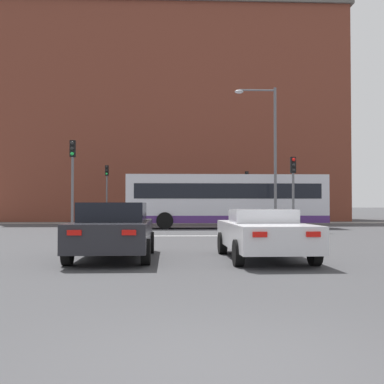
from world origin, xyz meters
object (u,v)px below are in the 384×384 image
(car_saloon_left, at_px, (114,230))
(street_lamp_junction, at_px, (269,144))
(car_roadster_right, at_px, (263,233))
(bus_crossing_lead, at_px, (226,200))
(traffic_light_far_right, at_px, (247,188))
(traffic_light_near_right, at_px, (293,182))
(pedestrian_walking_west, at_px, (252,210))
(traffic_light_far_left, at_px, (107,185))
(traffic_light_near_left, at_px, (72,172))
(pedestrian_walking_east, at_px, (100,211))
(pedestrian_waiting, at_px, (253,210))

(car_saloon_left, xyz_separation_m, street_lamp_junction, (7.12, 14.15, 4.16))
(car_roadster_right, distance_m, bus_crossing_lead, 16.75)
(car_saloon_left, xyz_separation_m, bus_crossing_lead, (4.93, 16.43, 0.97))
(traffic_light_far_right, height_order, traffic_light_near_right, traffic_light_far_right)
(pedestrian_walking_west, bearing_deg, street_lamp_junction, 13.19)
(car_saloon_left, height_order, traffic_light_far_left, traffic_light_far_left)
(car_saloon_left, xyz_separation_m, traffic_light_far_left, (-3.37, 23.87, 2.20))
(traffic_light_near_left, distance_m, pedestrian_walking_east, 14.70)
(bus_crossing_lead, bearing_deg, traffic_light_near_right, -155.47)
(pedestrian_waiting, bearing_deg, bus_crossing_lead, 88.24)
(car_roadster_right, xyz_separation_m, pedestrian_walking_west, (3.79, 24.29, 0.36))
(traffic_light_near_left, height_order, pedestrian_walking_east, traffic_light_near_left)
(pedestrian_walking_west, bearing_deg, traffic_light_near_right, 16.36)
(traffic_light_far_left, xyz_separation_m, street_lamp_junction, (10.49, -9.72, 1.97))
(car_roadster_right, relative_size, street_lamp_junction, 0.58)
(bus_crossing_lead, bearing_deg, pedestrian_walking_east, 47.50)
(traffic_light_near_right, height_order, street_lamp_junction, street_lamp_junction)
(traffic_light_far_left, bearing_deg, pedestrian_waiting, 1.54)
(traffic_light_near_left, relative_size, traffic_light_far_right, 1.12)
(pedestrian_waiting, height_order, pedestrian_walking_east, pedestrian_waiting)
(traffic_light_near_left, relative_size, traffic_light_near_right, 1.18)
(bus_crossing_lead, xyz_separation_m, traffic_light_near_left, (-8.09, -6.39, 1.27))
(street_lamp_junction, bearing_deg, bus_crossing_lead, 133.74)
(street_lamp_junction, bearing_deg, traffic_light_near_right, -82.16)
(street_lamp_junction, relative_size, pedestrian_waiting, 4.69)
(car_roadster_right, bearing_deg, traffic_light_near_right, 70.19)
(bus_crossing_lead, height_order, traffic_light_near_right, traffic_light_near_right)
(traffic_light_far_left, height_order, pedestrian_waiting, traffic_light_far_left)
(car_saloon_left, xyz_separation_m, traffic_light_near_right, (7.61, 10.55, 1.81))
(car_saloon_left, bearing_deg, traffic_light_near_right, 53.85)
(car_saloon_left, height_order, street_lamp_junction, street_lamp_junction)
(bus_crossing_lead, bearing_deg, car_saloon_left, 163.29)
(bus_crossing_lead, distance_m, pedestrian_waiting, 8.32)
(street_lamp_junction, xyz_separation_m, pedestrian_walking_east, (-11.06, 10.42, -4.01))
(bus_crossing_lead, bearing_deg, traffic_light_near_left, 128.31)
(pedestrian_waiting, bearing_deg, traffic_light_near_right, 108.00)
(traffic_light_far_right, xyz_separation_m, pedestrian_waiting, (0.47, 0.12, -1.69))
(pedestrian_walking_west, bearing_deg, traffic_light_near_left, -20.91)
(traffic_light_near_right, bearing_deg, car_roadster_right, -108.36)
(traffic_light_far_right, relative_size, street_lamp_junction, 0.49)
(car_saloon_left, distance_m, street_lamp_junction, 16.37)
(car_saloon_left, bearing_deg, traffic_light_far_right, 72.50)
(traffic_light_near_left, relative_size, pedestrian_walking_west, 2.55)
(pedestrian_walking_west, bearing_deg, pedestrian_walking_east, -75.42)
(car_roadster_right, bearing_deg, bus_crossing_lead, 85.44)
(traffic_light_far_left, distance_m, pedestrian_waiting, 11.44)
(traffic_light_far_right, relative_size, traffic_light_near_right, 1.05)
(pedestrian_walking_east, distance_m, pedestrian_walking_west, 11.77)
(pedestrian_walking_east, bearing_deg, car_saloon_left, 166.07)
(pedestrian_waiting, bearing_deg, traffic_light_far_left, 20.70)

